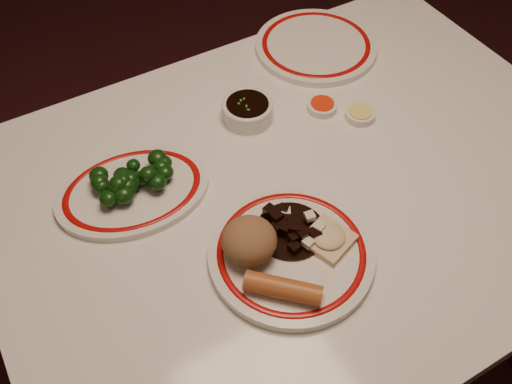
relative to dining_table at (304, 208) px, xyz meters
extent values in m
plane|color=black|center=(0.00, 0.00, -0.66)|extent=(7.00, 7.00, 0.00)
cube|color=white|center=(0.00, 0.00, 0.07)|extent=(1.20, 0.90, 0.04)
cylinder|color=black|center=(-0.54, 0.39, -0.30)|extent=(0.06, 0.06, 0.71)
cylinder|color=black|center=(0.54, 0.39, -0.30)|extent=(0.06, 0.06, 0.71)
cylinder|color=silver|center=(-0.12, -0.13, 0.10)|extent=(0.37, 0.37, 0.02)
torus|color=#9E0A08|center=(-0.12, -0.13, 0.11)|extent=(0.32, 0.32, 0.00)
ellipsoid|color=olive|center=(-0.18, -0.10, 0.14)|extent=(0.09, 0.09, 0.07)
cylinder|color=#B55F2C|center=(-0.18, -0.20, 0.13)|extent=(0.11, 0.11, 0.03)
cube|color=beige|center=(-0.06, -0.15, 0.12)|extent=(0.10, 0.10, 0.01)
ellipsoid|color=beige|center=(-0.06, -0.15, 0.12)|extent=(0.06, 0.06, 0.02)
cylinder|color=black|center=(-0.10, -0.10, 0.11)|extent=(0.12, 0.12, 0.00)
cube|color=black|center=(-0.10, -0.10, 0.12)|extent=(0.02, 0.02, 0.02)
cube|color=black|center=(-0.09, -0.06, 0.13)|extent=(0.02, 0.02, 0.02)
cube|color=black|center=(-0.10, -0.11, 0.12)|extent=(0.02, 0.02, 0.02)
cube|color=black|center=(-0.12, -0.14, 0.12)|extent=(0.02, 0.02, 0.02)
cube|color=black|center=(-0.14, -0.10, 0.13)|extent=(0.02, 0.02, 0.02)
cube|color=black|center=(-0.07, -0.13, 0.12)|extent=(0.02, 0.02, 0.02)
cube|color=black|center=(-0.11, -0.10, 0.12)|extent=(0.03, 0.03, 0.02)
cube|color=black|center=(-0.09, -0.13, 0.13)|extent=(0.02, 0.02, 0.02)
cube|color=black|center=(-0.09, -0.10, 0.12)|extent=(0.02, 0.02, 0.02)
cube|color=black|center=(-0.10, -0.11, 0.13)|extent=(0.03, 0.03, 0.02)
cube|color=black|center=(-0.12, -0.07, 0.13)|extent=(0.02, 0.02, 0.02)
cube|color=black|center=(-0.10, -0.10, 0.13)|extent=(0.02, 0.02, 0.02)
cube|color=black|center=(-0.15, -0.08, 0.12)|extent=(0.03, 0.03, 0.02)
cube|color=black|center=(-0.11, -0.12, 0.12)|extent=(0.02, 0.02, 0.02)
cube|color=black|center=(-0.12, -0.09, 0.12)|extent=(0.02, 0.02, 0.02)
cube|color=black|center=(-0.10, -0.10, 0.13)|extent=(0.02, 0.02, 0.02)
cube|color=black|center=(-0.11, -0.10, 0.12)|extent=(0.02, 0.02, 0.02)
cube|color=black|center=(-0.12, -0.05, 0.13)|extent=(0.02, 0.02, 0.02)
cube|color=black|center=(-0.11, -0.08, 0.12)|extent=(0.02, 0.02, 0.02)
cube|color=beige|center=(-0.09, -0.14, 0.12)|extent=(0.02, 0.02, 0.01)
cube|color=beige|center=(-0.06, -0.13, 0.13)|extent=(0.02, 0.02, 0.01)
cube|color=beige|center=(-0.09, -0.07, 0.12)|extent=(0.02, 0.02, 0.01)
cube|color=beige|center=(-0.06, -0.10, 0.13)|extent=(0.02, 0.02, 0.01)
torus|color=#9E0A08|center=(-0.30, 0.13, 0.11)|extent=(0.28, 0.28, 0.00)
cylinder|color=#23471C|center=(-0.28, 0.13, 0.11)|extent=(0.01, 0.01, 0.01)
ellipsoid|color=#0E350D|center=(-0.28, 0.13, 0.12)|extent=(0.03, 0.03, 0.02)
cylinder|color=#23471C|center=(-0.32, 0.13, 0.11)|extent=(0.01, 0.01, 0.01)
ellipsoid|color=#0E350D|center=(-0.32, 0.13, 0.13)|extent=(0.03, 0.03, 0.03)
cylinder|color=#23471C|center=(-0.23, 0.14, 0.11)|extent=(0.01, 0.01, 0.01)
ellipsoid|color=#0E350D|center=(-0.23, 0.14, 0.13)|extent=(0.03, 0.03, 0.03)
cylinder|color=#23471C|center=(-0.24, 0.16, 0.11)|extent=(0.01, 0.01, 0.01)
ellipsoid|color=#0E350D|center=(-0.24, 0.16, 0.13)|extent=(0.04, 0.04, 0.03)
cylinder|color=#23471C|center=(-0.31, 0.15, 0.11)|extent=(0.01, 0.01, 0.01)
ellipsoid|color=#0E350D|center=(-0.31, 0.15, 0.13)|extent=(0.03, 0.03, 0.03)
cylinder|color=#23471C|center=(-0.33, 0.11, 0.11)|extent=(0.01, 0.01, 0.01)
ellipsoid|color=#0E350D|center=(-0.33, 0.11, 0.13)|extent=(0.04, 0.04, 0.03)
cylinder|color=#23471C|center=(-0.26, 0.10, 0.11)|extent=(0.01, 0.01, 0.01)
ellipsoid|color=#0E350D|center=(-0.26, 0.10, 0.13)|extent=(0.03, 0.03, 0.03)
cylinder|color=#23471C|center=(-0.31, 0.12, 0.11)|extent=(0.01, 0.01, 0.01)
ellipsoid|color=#0E350D|center=(-0.31, 0.12, 0.13)|extent=(0.04, 0.04, 0.03)
cylinder|color=#23471C|center=(-0.24, 0.12, 0.11)|extent=(0.01, 0.01, 0.01)
ellipsoid|color=#0E350D|center=(-0.24, 0.12, 0.13)|extent=(0.03, 0.03, 0.03)
cylinder|color=#23471C|center=(-0.30, 0.14, 0.11)|extent=(0.01, 0.01, 0.01)
ellipsoid|color=#0E350D|center=(-0.30, 0.14, 0.13)|extent=(0.04, 0.04, 0.03)
cylinder|color=#23471C|center=(-0.30, 0.13, 0.11)|extent=(0.01, 0.01, 0.02)
ellipsoid|color=#0E350D|center=(-0.30, 0.13, 0.13)|extent=(0.03, 0.03, 0.02)
cylinder|color=#23471C|center=(-0.24, 0.14, 0.11)|extent=(0.01, 0.01, 0.01)
ellipsoid|color=#0E350D|center=(-0.24, 0.14, 0.13)|extent=(0.03, 0.03, 0.03)
cylinder|color=#23471C|center=(-0.35, 0.11, 0.11)|extent=(0.01, 0.01, 0.01)
ellipsoid|color=#0E350D|center=(-0.35, 0.11, 0.13)|extent=(0.03, 0.03, 0.03)
cylinder|color=#23471C|center=(-0.35, 0.12, 0.11)|extent=(0.01, 0.01, 0.02)
ellipsoid|color=#0E350D|center=(-0.35, 0.12, 0.13)|extent=(0.03, 0.03, 0.02)
cylinder|color=#23471C|center=(-0.30, 0.13, 0.11)|extent=(0.01, 0.01, 0.01)
ellipsoid|color=#0E350D|center=(-0.30, 0.13, 0.13)|extent=(0.03, 0.03, 0.02)
cylinder|color=#23471C|center=(-0.35, 0.16, 0.11)|extent=(0.01, 0.01, 0.02)
ellipsoid|color=#0E350D|center=(-0.35, 0.16, 0.13)|extent=(0.03, 0.03, 0.03)
cylinder|color=#23471C|center=(-0.35, 0.17, 0.11)|extent=(0.01, 0.01, 0.01)
ellipsoid|color=#0E350D|center=(-0.35, 0.17, 0.13)|extent=(0.04, 0.04, 0.03)
cylinder|color=#23471C|center=(-0.30, 0.13, 0.11)|extent=(0.01, 0.01, 0.01)
ellipsoid|color=#0E350D|center=(-0.30, 0.13, 0.13)|extent=(0.03, 0.03, 0.02)
cylinder|color=#23471C|center=(-0.35, 0.15, 0.11)|extent=(0.01, 0.01, 0.01)
ellipsoid|color=#0E350D|center=(-0.35, 0.15, 0.13)|extent=(0.03, 0.03, 0.03)
cylinder|color=#23471C|center=(-0.28, 0.16, 0.11)|extent=(0.01, 0.01, 0.02)
ellipsoid|color=#0E350D|center=(-0.28, 0.16, 0.13)|extent=(0.03, 0.03, 0.02)
cylinder|color=#23471C|center=(-0.30, 0.13, 0.11)|extent=(0.01, 0.01, 0.01)
ellipsoid|color=#0E350D|center=(-0.30, 0.13, 0.13)|extent=(0.03, 0.03, 0.02)
cylinder|color=#23471C|center=(-0.26, 0.12, 0.11)|extent=(0.01, 0.01, 0.01)
ellipsoid|color=#0E350D|center=(-0.26, 0.12, 0.13)|extent=(0.03, 0.03, 0.02)
ellipsoid|color=#0E350D|center=(-0.32, 0.14, 0.14)|extent=(0.03, 0.03, 0.02)
ellipsoid|color=#0E350D|center=(-0.27, 0.12, 0.14)|extent=(0.03, 0.03, 0.02)
ellipsoid|color=#0E350D|center=(-0.30, 0.13, 0.14)|extent=(0.03, 0.03, 0.02)
ellipsoid|color=#0E350D|center=(-0.33, 0.13, 0.14)|extent=(0.03, 0.03, 0.03)
ellipsoid|color=#0E350D|center=(-0.32, 0.13, 0.14)|extent=(0.03, 0.03, 0.02)
ellipsoid|color=#0E350D|center=(-0.33, 0.12, 0.14)|extent=(0.03, 0.03, 0.03)
cylinder|color=silver|center=(-0.02, 0.20, 0.11)|extent=(0.11, 0.11, 0.04)
cylinder|color=black|center=(-0.02, 0.20, 0.13)|extent=(0.09, 0.09, 0.00)
cylinder|color=silver|center=(0.13, 0.15, 0.10)|extent=(0.06, 0.06, 0.02)
cylinder|color=red|center=(0.13, 0.15, 0.11)|extent=(0.05, 0.05, 0.00)
cylinder|color=silver|center=(0.19, 0.09, 0.10)|extent=(0.06, 0.06, 0.02)
cylinder|color=#ECE061|center=(0.19, 0.09, 0.11)|extent=(0.05, 0.05, 0.00)
cylinder|color=silver|center=(0.24, 0.33, 0.10)|extent=(0.37, 0.37, 0.02)
torus|color=#9E0A08|center=(0.24, 0.33, 0.11)|extent=(0.32, 0.32, 0.00)
camera|label=1|loc=(-0.44, -0.57, 0.92)|focal=40.00mm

